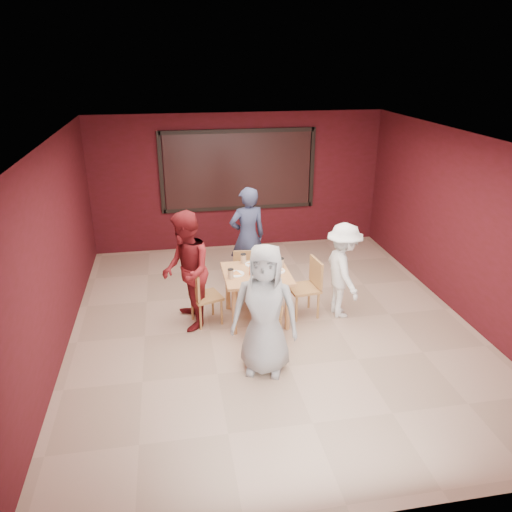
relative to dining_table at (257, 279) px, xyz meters
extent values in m
plane|color=tan|center=(0.20, -0.24, -0.69)|extent=(7.00, 7.00, 0.00)
cube|color=black|center=(0.20, 3.21, 0.96)|extent=(3.00, 0.02, 1.50)
cube|color=tan|center=(0.00, 0.00, 0.08)|extent=(1.00, 1.00, 0.04)
cylinder|color=tan|center=(-0.40, 0.40, -0.32)|extent=(0.07, 0.07, 0.75)
cylinder|color=tan|center=(0.40, 0.40, -0.32)|extent=(0.07, 0.07, 0.75)
cylinder|color=tan|center=(-0.40, -0.40, -0.32)|extent=(0.07, 0.07, 0.75)
cylinder|color=tan|center=(0.40, -0.40, -0.32)|extent=(0.07, 0.07, 0.75)
cylinder|color=white|center=(0.00, -0.32, 0.10)|extent=(0.25, 0.25, 0.01)
cone|color=gold|center=(0.00, -0.32, 0.12)|extent=(0.23, 0.23, 0.02)
cylinder|color=beige|center=(0.14, -0.41, 0.17)|extent=(0.09, 0.09, 0.14)
cylinder|color=black|center=(0.14, -0.41, 0.24)|extent=(0.09, 0.09, 0.01)
cylinder|color=white|center=(0.00, 0.32, 0.10)|extent=(0.25, 0.25, 0.01)
cone|color=gold|center=(0.00, 0.32, 0.12)|extent=(0.23, 0.23, 0.02)
cylinder|color=beige|center=(-0.14, 0.41, 0.17)|extent=(0.09, 0.09, 0.14)
cylinder|color=black|center=(-0.14, 0.41, 0.24)|extent=(0.09, 0.09, 0.01)
cylinder|color=white|center=(-0.32, 0.00, 0.10)|extent=(0.25, 0.25, 0.01)
cone|color=gold|center=(-0.32, 0.00, 0.12)|extent=(0.23, 0.23, 0.02)
cylinder|color=beige|center=(-0.41, -0.14, 0.17)|extent=(0.09, 0.09, 0.14)
cylinder|color=black|center=(-0.41, -0.14, 0.24)|extent=(0.09, 0.09, 0.01)
cylinder|color=white|center=(0.32, 0.00, 0.10)|extent=(0.25, 0.25, 0.01)
cone|color=gold|center=(0.32, 0.00, 0.12)|extent=(0.23, 0.23, 0.02)
cylinder|color=beige|center=(0.41, 0.14, 0.17)|extent=(0.09, 0.09, 0.14)
cylinder|color=black|center=(0.41, 0.14, 0.24)|extent=(0.09, 0.09, 0.01)
cylinder|color=white|center=(0.08, -0.03, 0.15)|extent=(0.06, 0.06, 0.10)
cylinder|color=white|center=(0.02, -0.08, 0.14)|extent=(0.05, 0.05, 0.08)
cylinder|color=#AC2D0C|center=(-0.08, -0.05, 0.17)|extent=(0.07, 0.07, 0.15)
cube|color=black|center=(0.01, 0.06, 0.15)|extent=(0.13, 0.09, 0.11)
cube|color=#AD7B43|center=(0.06, -0.62, -0.27)|extent=(0.52, 0.52, 0.04)
cylinder|color=#AD7B43|center=(0.27, -0.51, -0.49)|extent=(0.04, 0.04, 0.40)
cylinder|color=#AD7B43|center=(-0.04, -0.41, -0.49)|extent=(0.04, 0.04, 0.40)
cylinder|color=#AD7B43|center=(0.17, -0.83, -0.49)|extent=(0.04, 0.04, 0.40)
cylinder|color=#AD7B43|center=(-0.15, -0.73, -0.49)|extent=(0.04, 0.04, 0.40)
cube|color=#AD7B43|center=(0.01, -0.79, -0.04)|extent=(0.40, 0.16, 0.39)
cube|color=#AD7B43|center=(-0.07, 0.62, -0.28)|extent=(0.45, 0.45, 0.04)
cylinder|color=#AD7B43|center=(-0.25, 0.47, -0.49)|extent=(0.03, 0.03, 0.40)
cylinder|color=#AD7B43|center=(0.08, 0.44, -0.49)|extent=(0.03, 0.03, 0.40)
cylinder|color=#AD7B43|center=(-0.21, 0.80, -0.49)|extent=(0.03, 0.03, 0.40)
cylinder|color=#AD7B43|center=(0.12, 0.77, -0.49)|extent=(0.03, 0.03, 0.40)
cube|color=#AD7B43|center=(-0.05, 0.80, -0.04)|extent=(0.41, 0.08, 0.39)
cube|color=#AD7B43|center=(-0.77, 0.03, -0.25)|extent=(0.53, 0.53, 0.04)
cylinder|color=#AD7B43|center=(-0.56, -0.08, -0.48)|extent=(0.04, 0.04, 0.42)
cylinder|color=#AD7B43|center=(-0.66, 0.24, -0.48)|extent=(0.04, 0.04, 0.42)
cylinder|color=#AD7B43|center=(-0.89, -0.19, -0.48)|extent=(0.04, 0.04, 0.42)
cylinder|color=#AD7B43|center=(-0.99, 0.14, -0.48)|extent=(0.04, 0.04, 0.42)
cube|color=#AD7B43|center=(-0.96, -0.03, -0.01)|extent=(0.16, 0.42, 0.41)
cube|color=#AD7B43|center=(0.75, 0.00, -0.23)|extent=(0.50, 0.50, 0.04)
cylinder|color=#AD7B43|center=(0.54, 0.15, -0.47)|extent=(0.04, 0.04, 0.44)
cylinder|color=#AD7B43|center=(0.59, -0.21, -0.47)|extent=(0.04, 0.04, 0.44)
cylinder|color=#AD7B43|center=(0.90, 0.20, -0.47)|extent=(0.04, 0.04, 0.44)
cylinder|color=#AD7B43|center=(0.95, -0.16, -0.47)|extent=(0.04, 0.04, 0.44)
cube|color=#AD7B43|center=(0.95, 0.02, 0.02)|extent=(0.09, 0.45, 0.43)
imported|color=#9D9D9D|center=(-0.14, -1.35, 0.19)|extent=(0.99, 0.81, 1.75)
imported|color=#323A5A|center=(0.08, 1.31, 0.20)|extent=(0.72, 0.53, 1.79)
imported|color=maroon|center=(-1.06, -0.01, 0.21)|extent=(0.75, 0.93, 1.80)
imported|color=white|center=(1.34, -0.09, 0.07)|extent=(0.59, 0.99, 1.52)
camera|label=1|loc=(-1.22, -6.79, 3.19)|focal=35.00mm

